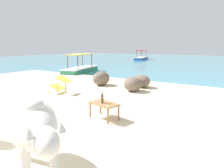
{
  "coord_description": "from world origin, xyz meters",
  "views": [
    {
      "loc": [
        4.17,
        -2.88,
        1.87
      ],
      "look_at": [
        0.53,
        3.0,
        0.55
      ],
      "focal_mm": 32.13,
      "sensor_mm": 36.0,
      "label": 1
    }
  ],
  "objects_px": {
    "low_bench_table": "(104,105)",
    "bottle": "(102,98)",
    "boat_blue": "(141,58)",
    "boat_green": "(81,68)",
    "cow": "(33,122)",
    "deck_chair_far": "(60,84)"
  },
  "relations": [
    {
      "from": "low_bench_table",
      "to": "boat_blue",
      "type": "height_order",
      "value": "boat_blue"
    },
    {
      "from": "deck_chair_far",
      "to": "cow",
      "type": "bearing_deg",
      "value": 120.51
    },
    {
      "from": "bottle",
      "to": "deck_chair_far",
      "type": "height_order",
      "value": "bottle"
    },
    {
      "from": "cow",
      "to": "boat_green",
      "type": "distance_m",
      "value": 11.74
    },
    {
      "from": "bottle",
      "to": "deck_chair_far",
      "type": "xyz_separation_m",
      "value": [
        -2.99,
        1.45,
        -0.15
      ]
    },
    {
      "from": "low_bench_table",
      "to": "deck_chair_far",
      "type": "relative_size",
      "value": 0.98
    },
    {
      "from": "low_bench_table",
      "to": "boat_green",
      "type": "height_order",
      "value": "boat_green"
    },
    {
      "from": "boat_blue",
      "to": "boat_green",
      "type": "distance_m",
      "value": 14.68
    },
    {
      "from": "bottle",
      "to": "boat_green",
      "type": "distance_m",
      "value": 9.72
    },
    {
      "from": "cow",
      "to": "bottle",
      "type": "xyz_separation_m",
      "value": [
        -0.4,
        2.3,
        -0.24
      ]
    },
    {
      "from": "cow",
      "to": "boat_blue",
      "type": "distance_m",
      "value": 25.47
    },
    {
      "from": "bottle",
      "to": "boat_green",
      "type": "relative_size",
      "value": 0.08
    },
    {
      "from": "boat_green",
      "to": "deck_chair_far",
      "type": "bearing_deg",
      "value": 21.45
    },
    {
      "from": "deck_chair_far",
      "to": "boat_blue",
      "type": "height_order",
      "value": "boat_blue"
    },
    {
      "from": "boat_blue",
      "to": "boat_green",
      "type": "height_order",
      "value": "same"
    },
    {
      "from": "cow",
      "to": "boat_blue",
      "type": "xyz_separation_m",
      "value": [
        -8.78,
        23.9,
        -0.52
      ]
    },
    {
      "from": "deck_chair_far",
      "to": "bottle",
      "type": "bearing_deg",
      "value": 142.52
    },
    {
      "from": "low_bench_table",
      "to": "boat_blue",
      "type": "relative_size",
      "value": 0.22
    },
    {
      "from": "low_bench_table",
      "to": "bottle",
      "type": "bearing_deg",
      "value": -116.89
    },
    {
      "from": "boat_blue",
      "to": "low_bench_table",
      "type": "bearing_deg",
      "value": -168.05
    },
    {
      "from": "cow",
      "to": "deck_chair_far",
      "type": "relative_size",
      "value": 2.34
    },
    {
      "from": "cow",
      "to": "bottle",
      "type": "height_order",
      "value": "cow"
    }
  ]
}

